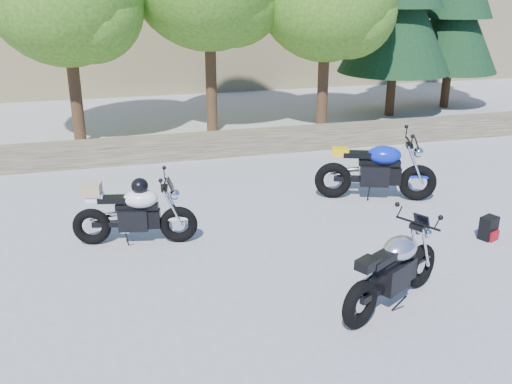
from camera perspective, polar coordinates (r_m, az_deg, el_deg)
ground at (r=7.91m, az=0.49°, el=-7.69°), size 90.00×90.00×0.00m
stone_wall at (r=12.84m, az=-6.12°, el=4.60°), size 22.00×0.55×0.50m
silver_bike at (r=7.08m, az=13.61°, el=-7.65°), size 1.72×1.06×0.95m
white_bike at (r=8.64m, az=-12.13°, el=-1.96°), size 1.85×0.64×1.03m
blue_bike at (r=10.40m, az=11.98°, el=2.06°), size 2.09×0.97×1.09m
backpack at (r=9.41m, az=22.26°, el=-3.38°), size 0.32×0.30×0.36m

